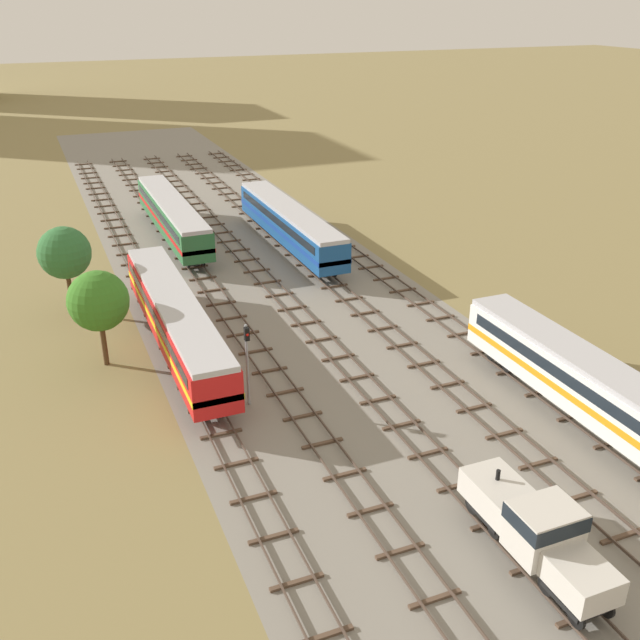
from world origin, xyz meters
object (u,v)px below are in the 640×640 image
object	(u,v)px
passenger_coach_centre_right_near	(603,393)
passenger_coach_centre_midfar	(289,222)
passenger_coach_far_left_mid	(176,318)
passenger_coach_left_far	(172,214)
signal_post_mid	(247,355)
shunter_loco_centre_left_nearest	(537,528)

from	to	relation	value
passenger_coach_centre_right_near	passenger_coach_centre_midfar	world-z (taller)	same
passenger_coach_far_left_mid	passenger_coach_centre_right_near	bearing A→B (deg)	-43.89
passenger_coach_left_far	signal_post_mid	xyz separation A→B (m)	(-2.44, -33.19, 0.73)
passenger_coach_centre_midfar	shunter_loco_centre_left_nearest	bearing A→B (deg)	-96.39
passenger_coach_centre_right_near	signal_post_mid	distance (m)	19.99
shunter_loco_centre_left_nearest	passenger_coach_centre_right_near	distance (m)	12.06
passenger_coach_far_left_mid	passenger_coach_centre_midfar	distance (m)	23.05
shunter_loco_centre_left_nearest	passenger_coach_centre_right_near	size ratio (longest dim) A/B	0.38
passenger_coach_far_left_mid	signal_post_mid	bearing A→B (deg)	-73.89
passenger_coach_far_left_mid	passenger_coach_left_far	size ratio (longest dim) A/B	1.00
passenger_coach_far_left_mid	signal_post_mid	distance (m)	8.83
shunter_loco_centre_left_nearest	passenger_coach_far_left_mid	distance (m)	27.63
passenger_coach_centre_midfar	passenger_coach_centre_right_near	bearing A→B (deg)	-82.40
shunter_loco_centre_left_nearest	passenger_coach_left_far	size ratio (longest dim) A/B	0.38
shunter_loco_centre_left_nearest	passenger_coach_far_left_mid	xyz separation A→B (m)	(-9.77, 25.84, 0.60)
signal_post_mid	passenger_coach_centre_midfar	bearing A→B (deg)	65.06
passenger_coach_left_far	passenger_coach_centre_right_near	bearing A→B (deg)	-71.40
passenger_coach_centre_right_near	passenger_coach_far_left_mid	xyz separation A→B (m)	(-19.54, 18.79, 0.00)
shunter_loco_centre_left_nearest	passenger_coach_centre_midfar	size ratio (longest dim) A/B	0.38
passenger_coach_left_far	signal_post_mid	distance (m)	33.29
passenger_coach_centre_midfar	signal_post_mid	distance (m)	28.96
shunter_loco_centre_left_nearest	signal_post_mid	world-z (taller)	signal_post_mid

